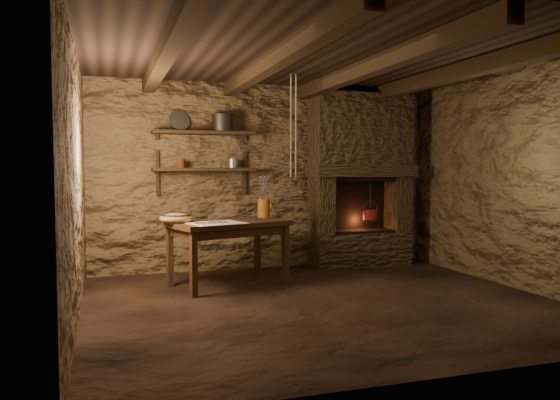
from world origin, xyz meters
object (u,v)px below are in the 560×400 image
object	(u,v)px
iron_stockpot	(222,124)
stoneware_jug	(264,199)
work_table	(228,251)
wooden_bowl	(176,219)
red_pot	(370,214)

from	to	relation	value
iron_stockpot	stoneware_jug	bearing A→B (deg)	-51.46
work_table	wooden_bowl	xyz separation A→B (m)	(-0.58, -0.01, 0.38)
work_table	red_pot	xyz separation A→B (m)	(2.10, 0.65, 0.31)
work_table	iron_stockpot	size ratio (longest dim) A/B	5.60
stoneware_jug	wooden_bowl	size ratio (longest dim) A/B	1.43
work_table	iron_stockpot	bearing A→B (deg)	65.61
wooden_bowl	iron_stockpot	bearing A→B (deg)	49.15
work_table	stoneware_jug	distance (m)	0.79
stoneware_jug	red_pot	xyz separation A→B (m)	(1.60, 0.38, -0.24)
stoneware_jug	red_pot	size ratio (longest dim) A/B	0.94
work_table	wooden_bowl	size ratio (longest dim) A/B	4.03
work_table	red_pot	bearing A→B (deg)	0.34
stoneware_jug	wooden_bowl	bearing A→B (deg)	171.21
stoneware_jug	iron_stockpot	world-z (taller)	iron_stockpot
wooden_bowl	stoneware_jug	bearing A→B (deg)	15.11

